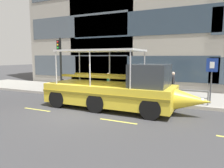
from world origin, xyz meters
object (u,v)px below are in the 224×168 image
object	(u,v)px
pedestrian_near_bow	(173,82)
pedestrian_mid_right	(108,82)
traffic_light_pole	(60,59)
pedestrian_mid_left	(147,82)
parking_sign	(212,73)
leaned_bicycle	(65,87)
duck_tour_boat	(118,90)

from	to	relation	value
pedestrian_near_bow	pedestrian_mid_right	bearing A→B (deg)	-171.41
traffic_light_pole	pedestrian_mid_right	bearing A→B (deg)	3.50
pedestrian_near_bow	pedestrian_mid_left	bearing A→B (deg)	176.78
parking_sign	pedestrian_mid_left	distance (m)	4.13
parking_sign	pedestrian_near_bow	world-z (taller)	parking_sign
parking_sign	leaned_bicycle	bearing A→B (deg)	-178.45
leaned_bicycle	duck_tour_boat	size ratio (longest dim) A/B	0.20
leaned_bicycle	pedestrian_mid_right	distance (m)	3.59
leaned_bicycle	duck_tour_boat	xyz separation A→B (m)	(5.55, -2.49, 0.50)
leaned_bicycle	pedestrian_near_bow	distance (m)	8.00
duck_tour_boat	pedestrian_mid_right	xyz separation A→B (m)	(-2.02, 2.89, 0.05)
pedestrian_mid_left	pedestrian_mid_right	xyz separation A→B (m)	(-2.66, -0.76, -0.01)
traffic_light_pole	pedestrian_near_bow	distance (m)	8.58
duck_tour_boat	pedestrian_mid_left	xyz separation A→B (m)	(0.64, 3.65, 0.06)
leaned_bicycle	pedestrian_mid_right	size ratio (longest dim) A/B	1.14
duck_tour_boat	pedestrian_near_bow	xyz separation A→B (m)	(2.36, 3.55, 0.15)
parking_sign	pedestrian_near_bow	bearing A→B (deg)	160.53
traffic_light_pole	duck_tour_boat	xyz separation A→B (m)	(6.05, -2.64, -1.62)
pedestrian_near_bow	duck_tour_boat	bearing A→B (deg)	-123.57
parking_sign	pedestrian_mid_right	size ratio (longest dim) A/B	1.69
pedestrian_near_bow	pedestrian_mid_left	world-z (taller)	pedestrian_near_bow
leaned_bicycle	pedestrian_mid_right	bearing A→B (deg)	6.52
traffic_light_pole	pedestrian_near_bow	xyz separation A→B (m)	(8.40, 0.91, -1.47)
parking_sign	duck_tour_boat	world-z (taller)	duck_tour_boat
traffic_light_pole	duck_tour_boat	distance (m)	6.80
traffic_light_pole	pedestrian_near_bow	bearing A→B (deg)	6.16
traffic_light_pole	pedestrian_mid_left	bearing A→B (deg)	8.53
traffic_light_pole	pedestrian_near_bow	world-z (taller)	traffic_light_pole
duck_tour_boat	pedestrian_near_bow	world-z (taller)	duck_tour_boat
pedestrian_mid_left	pedestrian_near_bow	bearing A→B (deg)	-3.22
traffic_light_pole	pedestrian_mid_right	xyz separation A→B (m)	(4.03, 0.25, -1.58)
duck_tour_boat	pedestrian_near_bow	distance (m)	4.26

